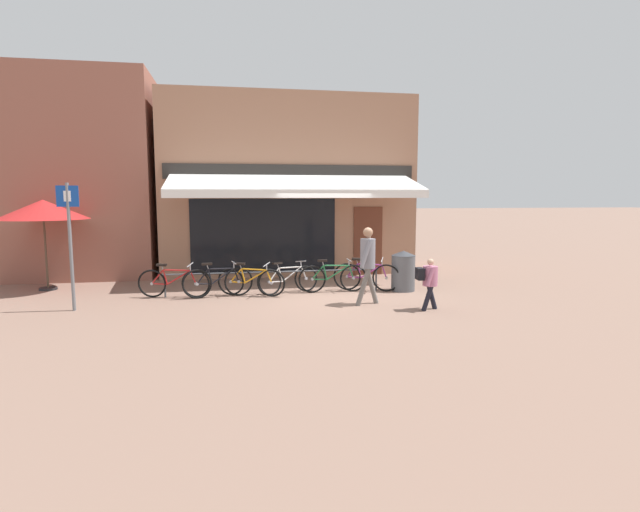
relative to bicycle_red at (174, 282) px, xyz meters
The scene contains 15 objects.
ground_plane 3.88m from the bicycle_red, ahead, with size 160.00×160.00×0.00m, color #846656.
shop_front 5.71m from the bicycle_red, 51.94° to the left, with size 7.77×4.94×5.51m.
neighbour_building 6.32m from the bicycle_red, 126.68° to the left, with size 5.08×4.00×6.05m.
bike_rack_rail 2.43m from the bicycle_red, ahead, with size 5.37×0.04×0.57m.
bicycle_red is the anchor object (origin of this frame).
bicycle_black 1.06m from the bicycle_red, ahead, with size 1.68×0.52×0.85m.
bicycle_orange 1.84m from the bicycle_red, ahead, with size 1.64×0.75×0.82m.
bicycle_silver 2.76m from the bicycle_red, ahead, with size 1.64×0.83×0.83m.
bicycle_green 3.90m from the bicycle_red, ahead, with size 1.76×0.52×0.84m.
bicycle_purple 4.78m from the bicycle_red, ahead, with size 1.65×0.81×0.87m.
pedestrian_adult 4.69m from the bicycle_red, 19.28° to the right, with size 0.59×0.57×1.75m.
pedestrian_child 5.99m from the bicycle_red, 22.60° to the right, with size 0.52×0.49×1.12m.
litter_bin 5.73m from the bicycle_red, ahead, with size 0.61×0.61×1.04m.
parking_sign 2.54m from the bicycle_red, 152.17° to the right, with size 0.44×0.07×2.71m.
cafe_parasol 4.09m from the bicycle_red, 154.21° to the left, with size 2.22×2.22×2.34m.
Camera 1 is at (-2.42, -11.70, 2.44)m, focal length 28.00 mm.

